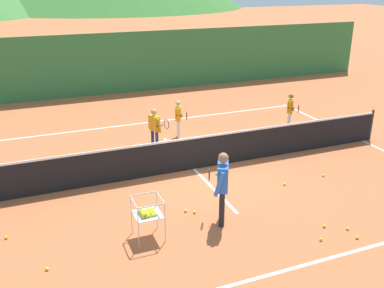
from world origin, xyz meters
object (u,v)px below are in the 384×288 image
(instructor, at_px, (222,182))
(tennis_ball_7, at_px, (348,229))
(tennis_net, at_px, (194,153))
(ball_cart, at_px, (147,213))
(tennis_ball_8, at_px, (321,239))
(student_0, at_px, (155,126))
(student_1, at_px, (179,115))
(tennis_ball_2, at_px, (323,175))
(tennis_ball_0, at_px, (186,211))
(student_2, at_px, (290,108))
(tennis_ball_4, at_px, (47,269))
(tennis_ball_10, at_px, (357,237))
(tennis_ball_5, at_px, (194,212))
(tennis_ball_9, at_px, (6,237))
(tennis_ball_3, at_px, (324,226))
(tennis_ball_6, at_px, (285,184))

(instructor, relative_size, tennis_ball_7, 24.63)
(tennis_net, distance_m, ball_cart, 3.60)
(tennis_ball_8, bearing_deg, student_0, 105.61)
(student_1, bearing_deg, tennis_ball_2, -59.38)
(student_1, xyz_separation_m, tennis_ball_0, (-1.59, -4.79, -0.74))
(instructor, distance_m, student_2, 6.89)
(student_0, relative_size, tennis_ball_8, 19.99)
(tennis_net, relative_size, tennis_ball_4, 187.94)
(ball_cart, height_order, tennis_ball_10, ball_cart)
(tennis_net, height_order, tennis_ball_5, tennis_net)
(student_0, xyz_separation_m, tennis_ball_10, (2.45, -6.30, -0.78))
(instructor, relative_size, tennis_ball_2, 24.63)
(instructor, xyz_separation_m, tennis_ball_7, (2.40, -1.32, -0.97))
(ball_cart, distance_m, tennis_ball_8, 3.66)
(tennis_ball_0, bearing_deg, tennis_ball_10, -38.79)
(tennis_ball_7, distance_m, tennis_ball_9, 7.27)
(tennis_net, bearing_deg, tennis_ball_9, -160.16)
(tennis_net, distance_m, tennis_ball_3, 4.21)
(tennis_ball_4, bearing_deg, tennis_ball_7, -9.08)
(tennis_ball_8, bearing_deg, student_1, 94.97)
(tennis_ball_6, bearing_deg, tennis_ball_9, 179.61)
(student_1, height_order, tennis_ball_4, student_1)
(student_2, height_order, tennis_ball_4, student_2)
(student_0, height_order, tennis_ball_7, student_0)
(instructor, height_order, tennis_ball_0, instructor)
(student_1, distance_m, student_2, 4.01)
(tennis_ball_6, xyz_separation_m, tennis_ball_7, (0.07, -2.34, 0.00))
(instructor, xyz_separation_m, tennis_ball_0, (-0.58, 0.70, -0.97))
(tennis_ball_8, bearing_deg, ball_cart, 156.17)
(student_0, height_order, tennis_ball_3, student_0)
(student_1, bearing_deg, student_2, -10.26)
(tennis_ball_5, bearing_deg, tennis_ball_9, 172.97)
(tennis_ball_10, bearing_deg, student_0, 111.21)
(tennis_ball_5, relative_size, tennis_ball_9, 1.00)
(tennis_net, bearing_deg, student_1, 79.22)
(instructor, xyz_separation_m, tennis_ball_4, (-3.76, -0.34, -0.97))
(tennis_ball_8, bearing_deg, tennis_ball_0, 135.74)
(student_1, distance_m, tennis_ball_0, 5.10)
(tennis_net, bearing_deg, student_2, 23.28)
(tennis_ball_9, bearing_deg, instructor, -13.45)
(student_2, bearing_deg, tennis_ball_10, -111.95)
(tennis_ball_6, xyz_separation_m, tennis_ball_9, (-6.80, 0.05, 0.00))
(tennis_ball_8, bearing_deg, tennis_ball_7, 8.70)
(student_2, relative_size, tennis_ball_7, 19.29)
(tennis_ball_7, bearing_deg, tennis_net, 114.35)
(student_1, height_order, tennis_ball_3, student_1)
(tennis_ball_6, height_order, tennis_ball_10, same)
(tennis_ball_2, distance_m, tennis_ball_9, 8.09)
(student_0, height_order, student_2, student_0)
(student_1, distance_m, tennis_ball_3, 6.66)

